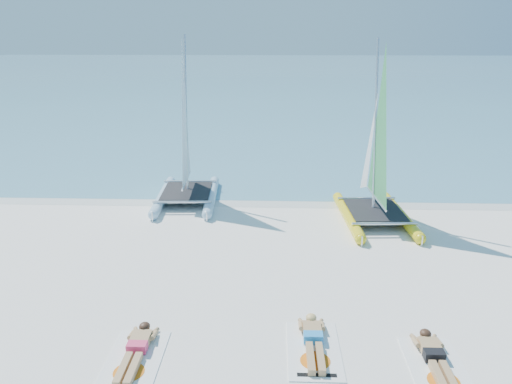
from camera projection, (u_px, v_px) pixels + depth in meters
ground at (287, 272)px, 12.55m from camera, size 140.00×140.00×0.00m
sea at (278, 73)px, 72.46m from camera, size 140.00×115.00×0.01m
wet_sand_strip at (284, 201)px, 17.78m from camera, size 140.00×1.40×0.01m
catamaran_blue at (185, 152)px, 17.39m from camera, size 2.29×4.41×5.88m
catamaran_yellow at (375, 162)px, 15.83m from camera, size 2.26×4.60×5.79m
towel_a at (134, 360)px, 9.17m from camera, size 1.00×1.85×0.02m
sunbather_a at (137, 349)px, 9.31m from camera, size 0.37×1.73×0.26m
towel_b at (314, 350)px, 9.47m from camera, size 1.00×1.85×0.02m
sunbather_b at (313, 339)px, 9.61m from camera, size 0.37×1.73×0.26m
towel_c at (437, 369)px, 8.94m from camera, size 1.00×1.85×0.02m
sunbather_c at (435, 357)px, 9.08m from camera, size 0.37×1.73×0.26m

